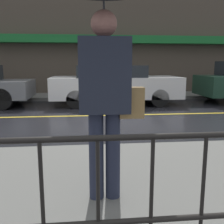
{
  "coord_description": "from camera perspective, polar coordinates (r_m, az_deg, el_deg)",
  "views": [
    {
      "loc": [
        0.09,
        -7.51,
        1.49
      ],
      "look_at": [
        0.74,
        -1.35,
        0.35
      ],
      "focal_mm": 42.0,
      "sensor_mm": 36.0,
      "label": 1
    }
  ],
  "objects": [
    {
      "name": "ground_plane",
      "position": [
        7.65,
        -6.54,
        -0.85
      ],
      "size": [
        80.0,
        80.0,
        0.0
      ],
      "primitive_type": "plane",
      "color": "black"
    },
    {
      "name": "sidewalk_near",
      "position": [
        3.07,
        -7.34,
        -17.2
      ],
      "size": [
        28.0,
        3.14,
        0.14
      ],
      "color": "slate",
      "rests_on": "ground_plane"
    },
    {
      "name": "sidewalk_far",
      "position": [
        11.79,
        -6.38,
        3.45
      ],
      "size": [
        28.0,
        1.94,
        0.14
      ],
      "color": "slate",
      "rests_on": "ground_plane"
    },
    {
      "name": "lane_marking",
      "position": [
        7.65,
        -6.54,
        -0.82
      ],
      "size": [
        25.2,
        0.12,
        0.01
      ],
      "color": "gold",
      "rests_on": "ground_plane"
    },
    {
      "name": "building_storefront",
      "position": [
        12.89,
        -6.63,
        17.3
      ],
      "size": [
        28.0,
        0.85,
        6.15
      ],
      "color": "#4C4238",
      "rests_on": "ground_plane"
    },
    {
      "name": "railing_foreground",
      "position": [
        1.59,
        -9.03,
        -17.84
      ],
      "size": [
        12.0,
        0.04,
        0.96
      ],
      "color": "black",
      "rests_on": "sidewalk_near"
    },
    {
      "name": "pedestrian",
      "position": [
        2.52,
        -1.62,
        17.4
      ],
      "size": [
        0.96,
        0.96,
        2.23
      ],
      "rotation": [
        0.0,
        0.0,
        3.14
      ],
      "color": "#23283D",
      "rests_on": "sidewalk_near"
    },
    {
      "name": "car_white",
      "position": [
        9.73,
        0.55,
        6.06
      ],
      "size": [
        4.68,
        1.85,
        1.44
      ],
      "color": "silver",
      "rests_on": "ground_plane"
    }
  ]
}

